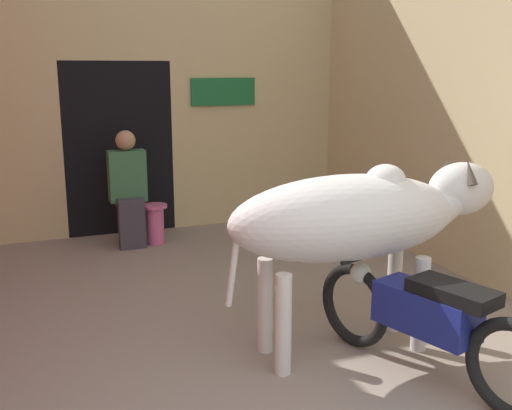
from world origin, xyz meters
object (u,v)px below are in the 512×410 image
at_px(motorcycle_near, 426,318).
at_px(shopkeeper_seated, 128,186).
at_px(plastic_stool, 155,223).
at_px(cow, 360,218).

height_order(motorcycle_near, shopkeeper_seated, shopkeeper_seated).
relative_size(motorcycle_near, plastic_stool, 3.85).
height_order(cow, shopkeeper_seated, cow).
xyz_separation_m(motorcycle_near, shopkeeper_seated, (-1.25, 3.74, 0.28)).
height_order(cow, plastic_stool, cow).
relative_size(motorcycle_near, shopkeeper_seated, 1.36).
xyz_separation_m(cow, plastic_stool, (-0.78, 3.16, -0.73)).
relative_size(cow, plastic_stool, 4.49).
bearing_deg(cow, shopkeeper_seated, 108.39).
bearing_deg(motorcycle_near, plastic_stool, 104.75).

